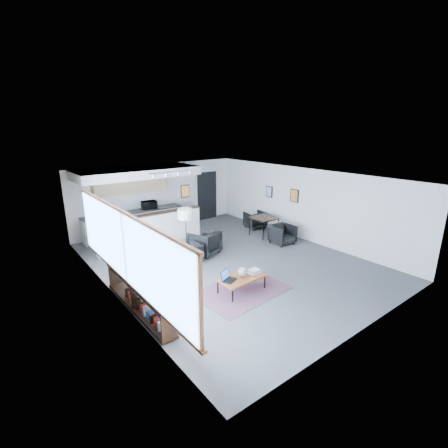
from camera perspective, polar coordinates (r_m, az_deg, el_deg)
room at (r=9.66m, az=0.49°, el=0.63°), size 7.02×9.02×2.62m
window at (r=7.25m, az=-17.02°, el=-4.39°), size 0.10×5.95×1.66m
console at (r=7.65m, az=-14.72°, el=-12.40°), size 0.35×3.00×0.80m
kitchenette at (r=12.20m, az=-14.88°, el=3.84°), size 4.20×1.96×2.60m
doorway at (r=14.51m, az=-3.11°, el=5.14°), size 1.10×0.12×2.15m
track_light at (r=10.91m, az=-9.21°, el=8.86°), size 1.60×0.07×0.15m
wall_art_lower at (r=12.24m, az=12.26°, el=4.89°), size 0.03×0.38×0.48m
wall_art_upper at (r=13.11m, az=7.93°, el=5.65°), size 0.03×0.34×0.44m
kilim_rug at (r=8.37m, az=3.11°, el=-11.64°), size 2.38×1.71×0.01m
coffee_table at (r=8.21m, az=3.15°, el=-9.48°), size 1.21×0.69×0.39m
laptop at (r=8.00m, az=0.56°, el=-9.35°), size 0.43×0.39×0.25m
ceramic_pot at (r=8.18m, az=3.25°, el=-8.42°), size 0.24×0.24×0.24m
book_stack at (r=8.43m, az=5.33°, el=-8.22°), size 0.31×0.25×0.10m
coaster at (r=8.13m, az=5.03°, el=-9.53°), size 0.10×0.10×0.01m
armchair_left at (r=9.84m, az=-6.39°, el=-5.02°), size 0.73×0.69×0.70m
armchair_right at (r=10.51m, az=-3.42°, el=-3.06°), size 1.03×1.00×0.85m
floor_lamp at (r=9.82m, az=-6.79°, el=1.43°), size 0.61×0.61×1.62m
dining_table at (r=12.27m, az=7.06°, el=0.89°), size 0.87×0.87×0.72m
dining_chair_near at (r=11.61m, az=10.23°, el=-1.91°), size 0.67×0.63×0.65m
dining_chair_far at (r=13.25m, az=5.47°, el=0.61°), size 0.72×0.69×0.64m
microwave at (r=12.89m, az=-13.05°, el=3.44°), size 0.58×0.37×0.37m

